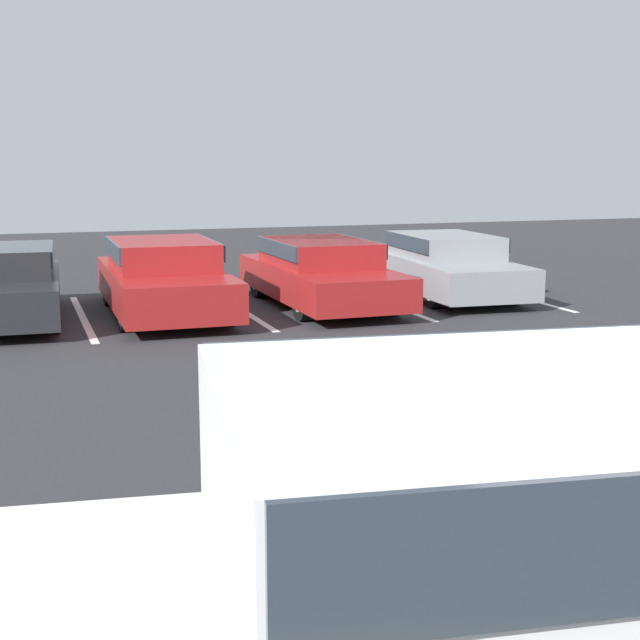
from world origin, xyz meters
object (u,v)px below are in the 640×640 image
Objects in this scene: parked_sedan_a at (4,282)px; parked_sedan_b at (164,275)px; parked_sedan_d at (445,263)px; parked_sedan_c at (320,270)px; wheel_stop_curb at (340,276)px; pickup_truck at (603,613)px.

parked_sedan_a is 2.55m from parked_sedan_b.
parked_sedan_c is at bearing -78.83° from parked_sedan_d.
wheel_stop_curb is at bearing 116.69° from parked_sedan_a.
parked_sedan_c is 1.01× the size of parked_sedan_d.
pickup_truck is at bearing -1.01° from parked_sedan_b.
pickup_truck is at bearing -14.68° from parked_sedan_c.
pickup_truck is 1.40× the size of parked_sedan_b.
pickup_truck reaches higher than parked_sedan_c.
pickup_truck is 1.40× the size of parked_sedan_d.
parked_sedan_c is (2.80, 0.02, -0.03)m from parked_sedan_b.
parked_sedan_a is (-2.17, 12.51, -0.26)m from pickup_truck.
parked_sedan_d is at bearing 94.43° from parked_sedan_b.
parked_sedan_a is at bearing -156.17° from wheel_stop_curb.
pickup_truck reaches higher than wheel_stop_curb.
parked_sedan_d is at bearing -69.63° from wheel_stop_curb.
parked_sedan_d is 2.64× the size of wheel_stop_curb.
parked_sedan_b is at bearing 95.61° from pickup_truck.
parked_sedan_c is (5.34, -0.16, -0.01)m from parked_sedan_a.
parked_sedan_a is at bearing 107.17° from pickup_truck.
parked_sedan_d is at bearing 96.95° from parked_sedan_c.
parked_sedan_a is 5.35m from parked_sedan_c.
parked_sedan_b reaches higher than parked_sedan_a.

